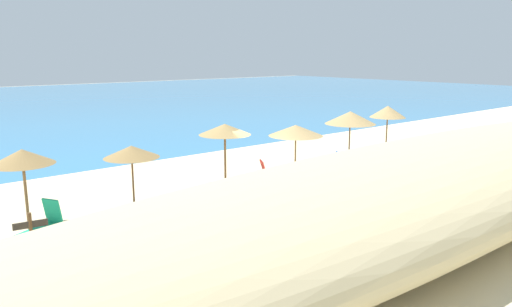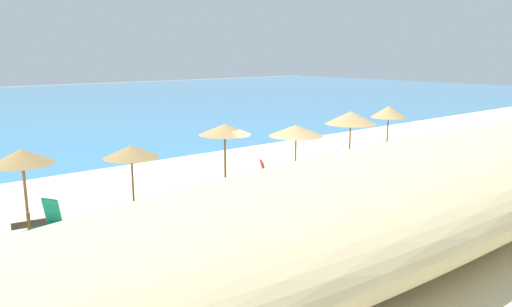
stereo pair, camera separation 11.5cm
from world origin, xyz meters
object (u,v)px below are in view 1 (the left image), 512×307
object	(u,v)px
beach_umbrella_1	(132,152)
lounge_chair_1	(41,225)
beach_umbrella_3	(296,130)
lounge_chair_2	(254,175)
beach_umbrella_0	(22,157)
lounge_chair_0	(335,166)
wooden_signpost	(32,239)
beach_umbrella_2	(225,130)
beach_umbrella_4	(350,118)
beach_umbrella_5	(388,112)

from	to	relation	value
beach_umbrella_1	lounge_chair_1	distance (m)	4.35
beach_umbrella_3	lounge_chair_2	world-z (taller)	beach_umbrella_3
beach_umbrella_0	beach_umbrella_1	xyz separation A→B (m)	(3.87, 0.21, -0.35)
lounge_chair_0	lounge_chair_1	size ratio (longest dim) A/B	0.83
lounge_chair_2	wooden_signpost	distance (m)	10.62
beach_umbrella_2	beach_umbrella_4	xyz separation A→B (m)	(8.01, -0.34, -0.11)
beach_umbrella_0	beach_umbrella_1	bearing A→B (deg)	3.03
beach_umbrella_4	lounge_chair_0	xyz separation A→B (m)	(-2.96, -1.59, -1.94)
beach_umbrella_3	lounge_chair_1	xyz separation A→B (m)	(-12.18, -1.08, -1.68)
beach_umbrella_1	lounge_chair_0	xyz separation A→B (m)	(9.46, -1.86, -1.64)
beach_umbrella_1	beach_umbrella_2	bearing A→B (deg)	0.91
beach_umbrella_0	beach_umbrella_5	distance (m)	20.49
lounge_chair_1	beach_umbrella_1	bearing A→B (deg)	-99.83
beach_umbrella_0	beach_umbrella_5	size ratio (longest dim) A/B	1.01
beach_umbrella_1	beach_umbrella_5	distance (m)	16.61
lounge_chair_0	beach_umbrella_1	bearing A→B (deg)	95.70
beach_umbrella_1	lounge_chair_2	size ratio (longest dim) A/B	1.44
beach_umbrella_5	lounge_chair_2	xyz separation A→B (m)	(-11.27, -1.13, -1.88)
beach_umbrella_2	beach_umbrella_4	size ratio (longest dim) A/B	1.01
wooden_signpost	beach_umbrella_2	bearing A→B (deg)	32.03
beach_umbrella_5	wooden_signpost	bearing A→B (deg)	-168.49
beach_umbrella_3	lounge_chair_0	size ratio (longest dim) A/B	1.81
beach_umbrella_1	beach_umbrella_2	world-z (taller)	beach_umbrella_2
beach_umbrella_5	lounge_chair_1	xyz separation A→B (m)	(-20.40, -1.68, -1.92)
beach_umbrella_0	lounge_chair_2	size ratio (longest dim) A/B	1.68
beach_umbrella_5	beach_umbrella_2	bearing A→B (deg)	-178.73
beach_umbrella_1	lounge_chair_2	xyz separation A→B (m)	(5.34, -0.79, -1.63)
beach_umbrella_0	lounge_chair_1	distance (m)	2.32
beach_umbrella_2	beach_umbrella_4	bearing A→B (deg)	-2.43
beach_umbrella_3	beach_umbrella_1	bearing A→B (deg)	178.21
beach_umbrella_0	beach_umbrella_2	distance (m)	8.29
beach_umbrella_1	lounge_chair_1	bearing A→B (deg)	-160.53
beach_umbrella_2	lounge_chair_1	xyz separation A→B (m)	(-8.20, -1.41, -2.07)
beach_umbrella_5	lounge_chair_0	distance (m)	7.71
beach_umbrella_3	lounge_chair_1	world-z (taller)	beach_umbrella_3
beach_umbrella_2	beach_umbrella_3	distance (m)	4.01
beach_umbrella_3	beach_umbrella_2	bearing A→B (deg)	175.23
beach_umbrella_3	beach_umbrella_4	distance (m)	4.04
beach_umbrella_3	beach_umbrella_0	bearing A→B (deg)	179.73
beach_umbrella_0	beach_umbrella_3	bearing A→B (deg)	-0.27
lounge_chair_1	lounge_chair_2	distance (m)	9.15
beach_umbrella_4	lounge_chair_0	world-z (taller)	beach_umbrella_4
beach_umbrella_0	beach_umbrella_4	bearing A→B (deg)	-0.23
lounge_chair_0	beach_umbrella_4	bearing A→B (deg)	-44.98
lounge_chair_0	beach_umbrella_2	bearing A→B (deg)	85.92
beach_umbrella_0	beach_umbrella_1	size ratio (longest dim) A/B	1.16
beach_umbrella_0	beach_umbrella_1	distance (m)	3.89
beach_umbrella_3	beach_umbrella_5	distance (m)	8.25
lounge_chair_2	beach_umbrella_4	bearing A→B (deg)	-56.22
beach_umbrella_0	beach_umbrella_5	xyz separation A→B (m)	(20.48, 0.54, -0.10)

